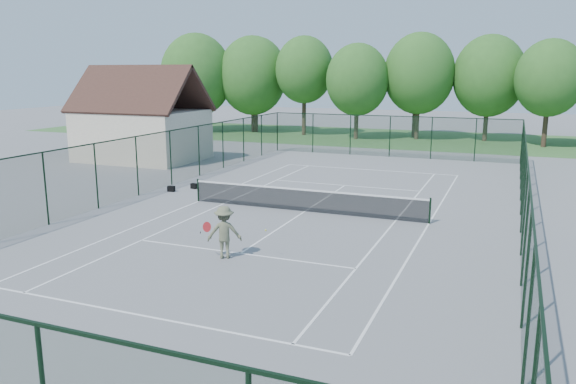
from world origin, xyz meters
name	(u,v)px	position (x,y,z in m)	size (l,w,h in m)	color
ground	(305,212)	(0.00, 0.00, 0.00)	(140.00, 140.00, 0.00)	gray
grass_far	(416,139)	(0.00, 30.00, 0.01)	(80.00, 16.00, 0.01)	#427537
court_lines	(305,212)	(0.00, 0.00, 0.00)	(11.05, 23.85, 0.01)	white
tennis_net	(305,199)	(0.00, 0.00, 0.58)	(11.08, 0.08, 1.10)	black
fence_enclosure	(305,178)	(0.00, 0.00, 1.56)	(18.05, 36.05, 3.02)	#16311E
utility_building	(141,116)	(-16.00, 10.00, 3.12)	(8.60, 6.27, 6.63)	beige
tree_line_far	(419,74)	(0.00, 30.00, 5.99)	(39.40, 6.40, 9.70)	#433124
sports_bag_a	(171,189)	(-8.00, 1.44, 0.15)	(0.37, 0.22, 0.30)	black
sports_bag_b	(194,186)	(-7.27, 2.53, 0.14)	(0.37, 0.22, 0.28)	black
tennis_player	(224,232)	(-0.28, -7.00, 0.90)	(2.25, 1.08, 1.79)	#65684B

